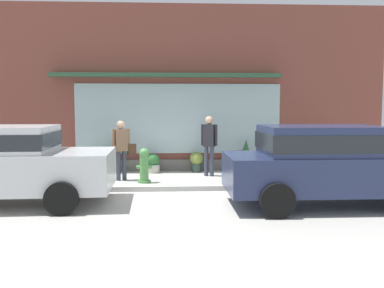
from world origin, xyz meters
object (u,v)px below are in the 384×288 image
at_px(pedestrian_with_handbag, 122,146).
at_px(potted_plant_trailing_edge, 246,156).
at_px(potted_plant_corner_tall, 110,159).
at_px(potted_plant_by_entrance, 306,156).
at_px(parked_car_navy, 327,161).
at_px(potted_plant_window_center, 153,163).
at_px(fire_hydrant, 144,165).
at_px(potted_plant_doorstep, 280,157).
at_px(potted_plant_near_hydrant, 196,160).
at_px(potted_plant_window_right, 27,164).
at_px(pedestrian_passerby, 209,141).

xyz_separation_m(pedestrian_with_handbag, potted_plant_trailing_edge, (3.71, 1.33, -0.48)).
distance_m(potted_plant_corner_tall, potted_plant_by_entrance, 6.10).
xyz_separation_m(potted_plant_corner_tall, potted_plant_by_entrance, (6.10, -0.19, 0.08)).
distance_m(parked_car_navy, potted_plant_window_center, 5.92).
bearing_deg(parked_car_navy, potted_plant_window_center, 129.33).
relative_size(pedestrian_with_handbag, potted_plant_window_center, 2.77).
distance_m(parked_car_navy, potted_plant_corner_tall, 6.86).
distance_m(fire_hydrant, potted_plant_doorstep, 4.45).
height_order(fire_hydrant, potted_plant_by_entrance, potted_plant_by_entrance).
bearing_deg(potted_plant_near_hydrant, potted_plant_window_right, -179.98).
bearing_deg(fire_hydrant, pedestrian_with_handbag, 147.35).
height_order(fire_hydrant, potted_plant_window_right, fire_hydrant).
relative_size(potted_plant_trailing_edge, potted_plant_near_hydrant, 1.60).
height_order(parked_car_navy, potted_plant_window_right, parked_car_navy).
xyz_separation_m(pedestrian_passerby, potted_plant_near_hydrant, (-0.33, 0.76, -0.68)).
height_order(potted_plant_window_center, potted_plant_near_hydrant, potted_plant_near_hydrant).
distance_m(potted_plant_window_right, potted_plant_by_entrance, 8.62).
bearing_deg(potted_plant_corner_tall, potted_plant_doorstep, -0.84).
relative_size(fire_hydrant, potted_plant_window_right, 1.70).
bearing_deg(potted_plant_trailing_edge, parked_car_navy, -79.90).
relative_size(parked_car_navy, potted_plant_window_right, 7.80).
height_order(pedestrian_with_handbag, potted_plant_trailing_edge, pedestrian_with_handbag).
height_order(potted_plant_by_entrance, potted_plant_trailing_edge, potted_plant_trailing_edge).
distance_m(potted_plant_window_center, potted_plant_doorstep, 3.96).
xyz_separation_m(potted_plant_doorstep, potted_plant_corner_tall, (-5.29, 0.08, -0.04)).
bearing_deg(potted_plant_near_hydrant, pedestrian_with_handbag, -148.29).
distance_m(pedestrian_with_handbag, potted_plant_near_hydrant, 2.60).
bearing_deg(parked_car_navy, pedestrian_passerby, 118.15).
distance_m(pedestrian_passerby, potted_plant_doorstep, 2.45).
xyz_separation_m(pedestrian_passerby, potted_plant_window_right, (-5.52, 0.76, -0.74)).
relative_size(pedestrian_with_handbag, potted_plant_corner_tall, 2.05).
bearing_deg(potted_plant_by_entrance, potted_plant_near_hydrant, 176.89).
bearing_deg(potted_plant_by_entrance, pedestrian_with_handbag, -168.42).
distance_m(parked_car_navy, potted_plant_doorstep, 4.57).
bearing_deg(fire_hydrant, potted_plant_corner_tall, 123.67).
relative_size(fire_hydrant, potted_plant_corner_tall, 1.16).
distance_m(pedestrian_with_handbag, potted_plant_trailing_edge, 3.97).
distance_m(pedestrian_with_handbag, potted_plant_doorstep, 4.95).
xyz_separation_m(potted_plant_corner_tall, potted_plant_trailing_edge, (4.23, -0.00, 0.05)).
distance_m(pedestrian_passerby, potted_plant_by_entrance, 3.19).
bearing_deg(potted_plant_corner_tall, potted_plant_by_entrance, -1.80).
bearing_deg(parked_car_navy, potted_plant_by_entrance, 76.85).
distance_m(fire_hydrant, potted_plant_by_entrance, 5.17).
distance_m(potted_plant_window_center, potted_plant_corner_tall, 1.34).
xyz_separation_m(fire_hydrant, potted_plant_by_entrance, (4.94, 1.55, 0.04)).
bearing_deg(fire_hydrant, potted_plant_trailing_edge, 29.47).
height_order(potted_plant_doorstep, potted_plant_by_entrance, potted_plant_doorstep).
relative_size(parked_car_navy, potted_plant_window_center, 7.15).
bearing_deg(potted_plant_corner_tall, potted_plant_window_center, -2.49).
bearing_deg(potted_plant_window_center, potted_plant_window_right, 179.25).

